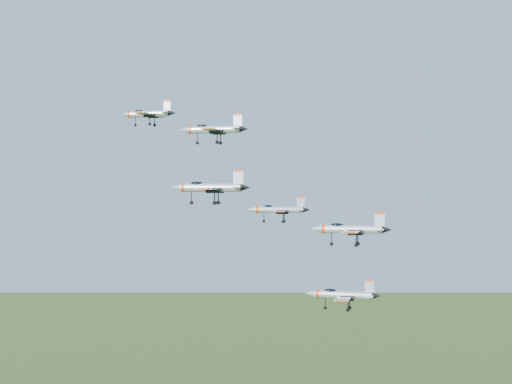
{
  "coord_description": "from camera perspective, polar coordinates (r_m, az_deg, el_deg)",
  "views": [
    {
      "loc": [
        3.02,
        -127.11,
        139.97
      ],
      "look_at": [
        5.51,
        -1.25,
        140.15
      ],
      "focal_mm": 50.0,
      "sensor_mm": 36.0,
      "label": 1
    }
  ],
  "objects": [
    {
      "name": "jet_left_high",
      "position": [
        125.71,
        -3.52,
        5.03
      ],
      "size": [
        12.57,
        10.63,
        3.39
      ],
      "rotation": [
        0.0,
        0.0,
        -0.24
      ],
      "color": "#B6BCC3"
    },
    {
      "name": "jet_right_high",
      "position": [
        111.74,
        -3.79,
        0.38
      ],
      "size": [
        12.96,
        10.92,
        3.48
      ],
      "rotation": [
        0.0,
        0.0,
        -0.21
      ],
      "color": "#B6BCC3"
    },
    {
      "name": "jet_left_low",
      "position": [
        137.44,
        1.74,
        -1.41
      ],
      "size": [
        12.37,
        10.34,
        3.31
      ],
      "rotation": [
        0.0,
        0.0,
        -0.15
      ],
      "color": "#B6BCC3"
    },
    {
      "name": "jet_right_low",
      "position": [
        120.81,
        7.47,
        -2.95
      ],
      "size": [
        13.66,
        11.59,
        3.7
      ],
      "rotation": [
        0.0,
        0.0,
        -0.26
      ],
      "color": "#B6BCC3"
    },
    {
      "name": "jet_lead",
      "position": [
        143.42,
        -8.71,
        6.22
      ],
      "size": [
        11.64,
        9.96,
        3.2
      ],
      "rotation": [
        0.0,
        0.0,
        -0.33
      ],
      "color": "#B6BCC3"
    },
    {
      "name": "jet_trail",
      "position": [
        123.59,
        6.86,
        -8.14
      ],
      "size": [
        12.82,
        10.88,
        3.48
      ],
      "rotation": [
        0.0,
        0.0,
        -0.27
      ],
      "color": "#B6BCC3"
    }
  ]
}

